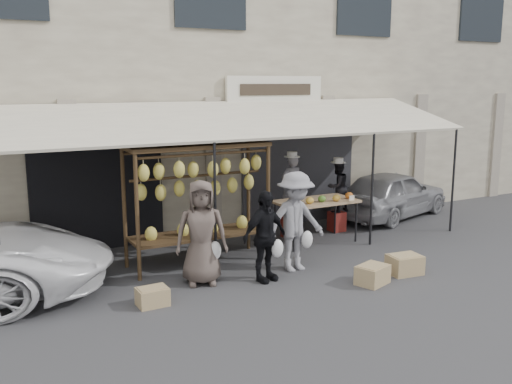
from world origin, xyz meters
TOP-DOWN VIEW (x-y plane):
  - ground_plane at (0.00, 0.00)m, footprint 90.00×90.00m
  - shophouse at (-0.00, 6.50)m, footprint 24.00×6.15m
  - awning at (0.01, 2.28)m, footprint 10.00×2.35m
  - banana_rack at (-1.11, 1.63)m, footprint 2.60×0.90m
  - produce_table at (1.60, 1.80)m, footprint 1.70×0.90m
  - vendor_left at (1.35, 2.40)m, footprint 0.50×0.34m
  - vendor_right at (2.54, 2.37)m, footprint 0.62×0.51m
  - customer_left at (-1.48, 0.65)m, footprint 0.99×0.79m
  - customer_mid at (-0.49, 0.27)m, footprint 0.97×0.58m
  - customer_right at (0.25, 0.49)m, footprint 1.18×0.71m
  - stool_left at (1.35, 2.40)m, footprint 0.43×0.43m
  - stool_right at (2.54, 2.37)m, footprint 0.36×0.36m
  - crate_near_a at (1.02, -0.72)m, footprint 0.63×0.55m
  - crate_near_b at (1.85, -0.59)m, footprint 0.60×0.48m
  - crate_far at (-2.51, 0.11)m, footprint 0.46×0.35m
  - sedan at (4.54, 2.83)m, footprint 3.74×2.36m

SIDE VIEW (x-z plane):
  - ground_plane at x=0.00m, z-range 0.00..0.00m
  - crate_far at x=-2.51m, z-range 0.00..0.27m
  - crate_near_a at x=1.02m, z-range 0.00..0.32m
  - crate_near_b at x=1.85m, z-range 0.00..0.34m
  - stool_right at x=2.54m, z-range 0.00..0.44m
  - stool_left at x=1.35m, z-range 0.00..0.48m
  - sedan at x=4.54m, z-range 0.00..1.19m
  - customer_mid at x=-0.49m, z-range 0.00..1.55m
  - produce_table at x=1.60m, z-range 0.35..1.39m
  - customer_left at x=-1.48m, z-range 0.00..1.75m
  - customer_right at x=0.25m, z-range 0.00..1.78m
  - vendor_right at x=2.54m, z-range 0.44..1.60m
  - vendor_left at x=1.35m, z-range 0.48..1.79m
  - banana_rack at x=-1.11m, z-range 0.45..2.68m
  - awning at x=0.01m, z-range 1.12..4.03m
  - shophouse at x=0.00m, z-range 0.00..7.30m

